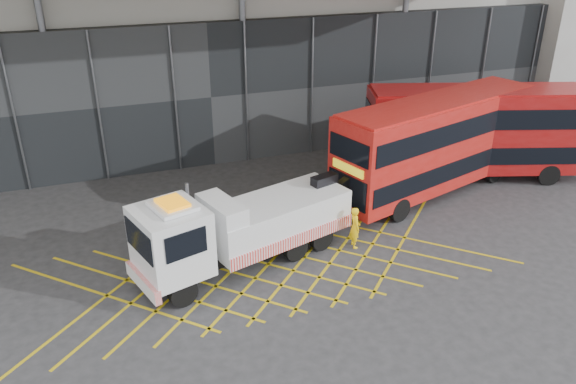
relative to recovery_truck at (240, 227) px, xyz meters
name	(u,v)px	position (x,y,z in m)	size (l,w,h in m)	color
ground_plane	(231,272)	(-0.54, -0.39, -1.74)	(120.00, 120.00, 0.00)	#2C2D2F
road_markings	(268,264)	(1.06, -0.39, -1.74)	(19.96, 7.16, 0.01)	gold
recovery_truck	(240,227)	(0.00, 0.00, 0.00)	(10.75, 5.12, 3.77)	black
bus_towed	(437,141)	(11.33, 3.48, 1.01)	(12.44, 6.27, 4.96)	#AD140F
bus_second	(481,129)	(14.63, 4.32, 1.01)	(12.40, 6.44, 4.95)	maroon
worker	(355,227)	(5.01, -0.27, -0.81)	(0.68, 0.45, 1.87)	yellow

